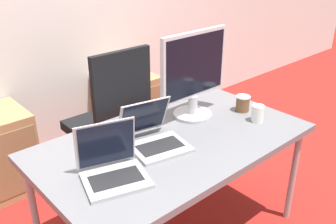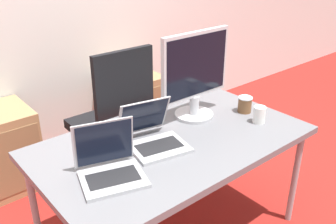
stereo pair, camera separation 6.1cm
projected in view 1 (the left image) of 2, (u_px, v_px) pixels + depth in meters
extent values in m
cube|color=slate|center=(173.00, 142.00, 2.10)|extent=(1.52, 0.89, 0.04)
cylinder|color=#99999E|center=(293.00, 175.00, 2.42)|extent=(0.04, 0.04, 0.67)
cylinder|color=#99999E|center=(34.00, 212.00, 2.09)|extent=(0.04, 0.04, 0.67)
cylinder|color=#99999E|center=(206.00, 133.00, 2.94)|extent=(0.04, 0.04, 0.67)
cylinder|color=#232326|center=(109.00, 175.00, 2.96)|extent=(0.56, 0.56, 0.04)
cylinder|color=gray|center=(107.00, 151.00, 2.87)|extent=(0.05, 0.05, 0.42)
cube|color=black|center=(105.00, 127.00, 2.78)|extent=(0.49, 0.49, 0.07)
cube|color=black|center=(123.00, 95.00, 2.46)|extent=(0.44, 0.05, 0.60)
cube|color=olive|center=(8.00, 167.00, 2.55)|extent=(0.44, 0.01, 0.49)
cube|color=#99754C|center=(128.00, 108.00, 3.41)|extent=(0.48, 0.46, 0.62)
cube|color=olive|center=(144.00, 117.00, 3.26)|extent=(0.44, 0.01, 0.49)
cube|color=#ADADB2|center=(116.00, 180.00, 1.72)|extent=(0.35, 0.31, 0.02)
cube|color=black|center=(116.00, 178.00, 1.72)|extent=(0.27, 0.20, 0.00)
cube|color=#ADADB2|center=(106.00, 144.00, 1.77)|extent=(0.29, 0.12, 0.24)
cube|color=black|center=(107.00, 144.00, 1.77)|extent=(0.26, 0.10, 0.22)
cube|color=#ADADB2|center=(160.00, 148.00, 1.99)|extent=(0.33, 0.29, 0.02)
cube|color=black|center=(160.00, 146.00, 1.99)|extent=(0.26, 0.18, 0.00)
cube|color=#ADADB2|center=(143.00, 117.00, 2.06)|extent=(0.31, 0.16, 0.22)
cube|color=black|center=(144.00, 117.00, 2.05)|extent=(0.28, 0.14, 0.20)
cylinder|color=#B7B7BC|center=(192.00, 114.00, 2.36)|extent=(0.24, 0.24, 0.02)
cylinder|color=#B7B7BC|center=(193.00, 105.00, 2.33)|extent=(0.06, 0.06, 0.11)
cube|color=#B7B7BC|center=(194.00, 65.00, 2.22)|extent=(0.50, 0.03, 0.40)
cube|color=black|center=(196.00, 65.00, 2.21)|extent=(0.47, 0.00, 0.36)
cylinder|color=white|center=(258.00, 113.00, 2.27)|extent=(0.07, 0.07, 0.10)
cylinder|color=brown|center=(243.00, 104.00, 2.41)|extent=(0.09, 0.09, 0.09)
cylinder|color=white|center=(243.00, 97.00, 2.39)|extent=(0.09, 0.09, 0.01)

